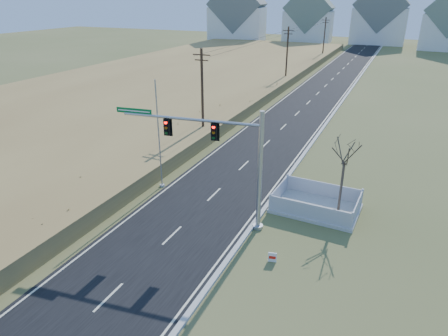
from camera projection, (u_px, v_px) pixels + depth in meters
ground at (188, 221)px, 26.27m from camera, size 260.00×260.00×0.00m
road at (330, 81)px, 68.02m from camera, size 8.00×180.00×0.06m
curb at (356, 83)px, 66.43m from camera, size 0.30×180.00×0.18m
reed_marsh at (178, 77)px, 68.46m from camera, size 38.00×110.00×1.30m
utility_pole_near at (202, 94)px, 39.37m from camera, size 1.80×0.26×9.00m
utility_pole_mid at (287, 55)px, 64.43m from camera, size 1.80×0.26×9.00m
utility_pole_far at (324, 38)px, 89.48m from camera, size 1.80×0.26×9.00m
condo_nw at (237, 15)px, 121.01m from camera, size 17.69×13.38×19.05m
condo_nnw at (309, 18)px, 120.47m from camera, size 14.93×11.17×17.03m
condo_n at (380, 17)px, 116.01m from camera, size 15.27×10.20×18.54m
traffic_signal_mast at (230, 157)px, 24.09m from camera, size 9.59×1.51×7.69m
fence_enclosure at (316, 206)px, 27.54m from camera, size 5.89×4.17×1.30m
open_sign at (272, 257)px, 22.10m from camera, size 0.48×0.16×0.59m
flagpole at (159, 147)px, 29.63m from camera, size 0.37×0.37×8.27m
bare_tree at (346, 151)px, 25.46m from camera, size 2.12×2.12×5.62m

